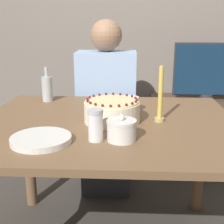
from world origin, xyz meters
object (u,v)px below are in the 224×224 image
Objects in this scene: cake at (112,111)px; bottle at (47,88)px; candle at (160,100)px; tv_monitor at (208,71)px; sugar_bowl at (122,130)px; person_man_blue_shirt at (107,119)px; sugar_shaker at (96,125)px.

bottle is at bearing 137.04° from cake.
tv_monitor is at bearing 65.82° from candle.
person_man_blue_shirt is at bearing 97.57° from sugar_bowl.
tv_monitor is at bearing 60.41° from sugar_shaker.
candle is (0.17, 0.25, 0.06)m from sugar_bowl.
sugar_bowl is at bearing -116.30° from tv_monitor.
cake is at bearing -175.88° from candle.
sugar_bowl is 0.10× the size of person_man_blue_shirt.
bottle reaches higher than sugar_shaker.
candle reaches higher than sugar_shaker.
candle is 0.72m from bottle.
person_man_blue_shirt reaches higher than cake.
sugar_bowl is at bearing -78.06° from cake.
person_man_blue_shirt reaches higher than candle.
bottle is (-0.35, 0.62, 0.01)m from sugar_shaker.
cake is at bearing 101.94° from sugar_bowl.
candle is (0.28, 0.26, 0.04)m from sugar_shaker.
sugar_bowl is 0.45× the size of candle.
sugar_bowl is 0.92× the size of sugar_shaker.
sugar_shaker is (-0.10, -0.01, 0.02)m from sugar_bowl.
tv_monitor is (0.66, 1.34, 0.03)m from sugar_bowl.
sugar_shaker is at bearing -60.52° from bottle.
bottle is (-0.63, 0.36, -0.03)m from candle.
cake is 0.25m from sugar_shaker.
cake is 1.30× the size of bottle.
sugar_shaker reaches higher than sugar_bowl.
bottle is 0.17× the size of person_man_blue_shirt.
candle is (0.22, 0.02, 0.05)m from cake.
tv_monitor reaches higher than candle.
cake is 2.19× the size of sugar_bowl.
cake is 0.55m from bottle.
tv_monitor is at bearing 33.21° from bottle.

